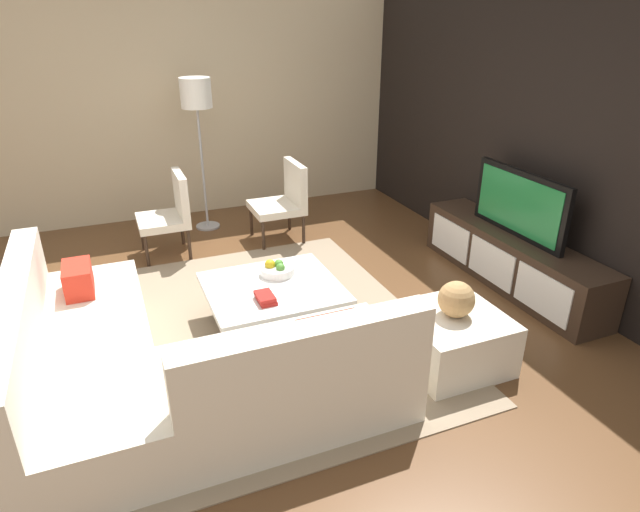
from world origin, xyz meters
TOP-DOWN VIEW (x-y plane):
  - ground_plane at (0.00, 0.00)m, footprint 14.00×14.00m
  - feature_wall_back at (0.00, 2.70)m, footprint 6.40×0.12m
  - side_wall_left at (-3.20, 0.20)m, footprint 0.12×5.20m
  - area_rug at (-0.10, 0.00)m, footprint 3.11×2.53m
  - media_console at (0.00, 2.40)m, footprint 2.10×0.46m
  - television at (0.00, 2.40)m, footprint 1.12×0.06m
  - sectional_couch at (0.50, -0.86)m, footprint 2.27×2.36m
  - coffee_table at (-0.10, 0.10)m, footprint 0.94×1.04m
  - accent_chair_near at (-1.92, -0.42)m, footprint 0.53×0.51m
  - floor_lamp at (-2.55, 0.06)m, footprint 0.34×0.34m
  - ottoman at (0.86, 1.14)m, footprint 0.70×0.70m
  - fruit_bowl at (-0.28, 0.20)m, footprint 0.28×0.28m
  - accent_chair_far at (-1.87, 0.81)m, footprint 0.55×0.54m
  - decorative_ball at (0.86, 1.14)m, footprint 0.26×0.26m
  - book_stack at (0.12, -0.02)m, footprint 0.20×0.13m

SIDE VIEW (x-z plane):
  - ground_plane at x=0.00m, z-range 0.00..0.00m
  - area_rug at x=-0.10m, z-range 0.00..0.01m
  - ottoman at x=0.86m, z-range 0.00..0.40m
  - coffee_table at x=-0.10m, z-range 0.01..0.39m
  - media_console at x=0.00m, z-range 0.00..0.50m
  - sectional_couch at x=0.50m, z-range -0.13..0.70m
  - book_stack at x=0.12m, z-range 0.38..0.44m
  - fruit_bowl at x=-0.28m, z-range 0.36..0.49m
  - accent_chair_far at x=-1.87m, z-range 0.05..0.92m
  - accent_chair_near at x=-1.92m, z-range 0.06..0.93m
  - decorative_ball at x=0.86m, z-range 0.40..0.66m
  - television at x=0.00m, z-range 0.50..1.09m
  - feature_wall_back at x=0.00m, z-range 0.00..2.80m
  - side_wall_left at x=-3.20m, z-range 0.00..2.80m
  - floor_lamp at x=-2.55m, z-range 0.60..2.32m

